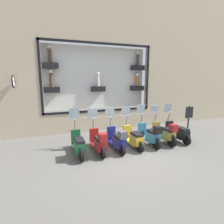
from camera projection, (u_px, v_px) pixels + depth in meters
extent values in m
plane|color=#66635E|center=(125.00, 153.00, 6.81)|extent=(120.00, 120.00, 0.00)
cube|color=tan|center=(99.00, 120.00, 10.03)|extent=(0.40, 6.05, 1.07)
cube|color=tan|center=(98.00, 8.00, 8.94)|extent=(0.40, 6.05, 3.39)
cube|color=black|center=(99.00, 43.00, 9.07)|extent=(0.04, 6.05, 0.12)
cube|color=black|center=(100.00, 111.00, 9.73)|extent=(0.04, 6.05, 0.12)
cube|color=black|center=(147.00, 78.00, 10.40)|extent=(0.04, 0.12, 3.69)
cube|color=black|center=(40.00, 78.00, 8.39)|extent=(0.04, 0.12, 3.69)
cube|color=silver|center=(97.00, 78.00, 9.91)|extent=(0.04, 5.81, 3.45)
cube|color=black|center=(138.00, 68.00, 10.43)|extent=(0.36, 0.77, 0.28)
cylinder|color=#47382D|center=(138.00, 60.00, 10.35)|extent=(0.18, 0.18, 0.63)
sphere|color=beige|center=(138.00, 52.00, 10.27)|extent=(0.23, 0.23, 0.23)
cube|color=black|center=(50.00, 66.00, 8.76)|extent=(0.36, 0.77, 0.28)
cylinder|color=#47382D|center=(50.00, 56.00, 8.67)|extent=(0.18, 0.18, 0.66)
sphere|color=beige|center=(49.00, 46.00, 8.59)|extent=(0.24, 0.24, 0.24)
cube|color=black|center=(137.00, 88.00, 10.66)|extent=(0.36, 0.77, 0.28)
cylinder|color=#B26B2D|center=(137.00, 81.00, 10.58)|extent=(0.16, 0.16, 0.57)
sphere|color=white|center=(137.00, 75.00, 10.51)|extent=(0.21, 0.21, 0.21)
cube|color=black|center=(98.00, 89.00, 9.82)|extent=(0.36, 0.77, 0.28)
cylinder|color=silver|center=(98.00, 81.00, 9.74)|extent=(0.16, 0.16, 0.59)
sphere|color=white|center=(98.00, 74.00, 9.67)|extent=(0.21, 0.21, 0.21)
cube|color=black|center=(52.00, 90.00, 8.98)|extent=(0.36, 0.77, 0.28)
cylinder|color=#47382D|center=(51.00, 80.00, 8.89)|extent=(0.19, 0.19, 0.68)
sphere|color=beige|center=(51.00, 71.00, 8.81)|extent=(0.25, 0.25, 0.25)
cylinder|color=black|center=(14.00, 82.00, 7.89)|extent=(0.35, 0.05, 0.05)
torus|color=black|center=(13.00, 82.00, 7.73)|extent=(0.59, 0.06, 0.59)
cylinder|color=white|center=(13.00, 82.00, 7.73)|extent=(0.48, 0.03, 0.48)
cylinder|color=black|center=(167.00, 132.00, 8.89)|extent=(0.45, 0.09, 0.45)
cylinder|color=black|center=(187.00, 140.00, 7.65)|extent=(0.45, 0.09, 0.45)
cube|color=black|center=(176.00, 136.00, 8.27)|extent=(1.02, 0.38, 0.06)
cube|color=black|center=(182.00, 134.00, 7.89)|extent=(0.61, 0.35, 0.36)
cube|color=black|center=(183.00, 129.00, 7.85)|extent=(0.58, 0.31, 0.10)
cube|color=black|center=(169.00, 127.00, 8.72)|extent=(0.12, 0.37, 0.56)
cylinder|color=gray|center=(169.00, 117.00, 8.69)|extent=(0.20, 0.06, 0.45)
cylinder|color=gray|center=(168.00, 112.00, 8.71)|extent=(0.04, 0.61, 0.04)
cube|color=silver|center=(168.00, 108.00, 8.71)|extent=(0.11, 0.42, 0.43)
cylinder|color=black|center=(155.00, 132.00, 8.58)|extent=(0.55, 0.09, 0.55)
cylinder|color=black|center=(172.00, 141.00, 7.42)|extent=(0.55, 0.09, 0.55)
cube|color=olive|center=(163.00, 137.00, 8.00)|extent=(1.02, 0.38, 0.06)
cube|color=olive|center=(168.00, 135.00, 7.62)|extent=(0.61, 0.35, 0.36)
cube|color=black|center=(168.00, 130.00, 7.58)|extent=(0.58, 0.31, 0.10)
cube|color=olive|center=(156.00, 127.00, 8.45)|extent=(0.12, 0.37, 0.56)
cylinder|color=gray|center=(156.00, 117.00, 8.42)|extent=(0.20, 0.06, 0.45)
cylinder|color=gray|center=(155.00, 112.00, 8.44)|extent=(0.04, 0.61, 0.04)
cube|color=silver|center=(155.00, 109.00, 8.45)|extent=(0.08, 0.42, 0.32)
cube|color=maroon|center=(173.00, 128.00, 7.26)|extent=(0.28, 0.28, 0.28)
cylinder|color=black|center=(141.00, 134.00, 8.33)|extent=(0.53, 0.09, 0.53)
cylinder|color=black|center=(156.00, 143.00, 7.15)|extent=(0.53, 0.09, 0.53)
cube|color=teal|center=(148.00, 139.00, 7.74)|extent=(1.02, 0.39, 0.06)
cube|color=teal|center=(153.00, 137.00, 7.36)|extent=(0.61, 0.35, 0.36)
cube|color=black|center=(153.00, 132.00, 7.32)|extent=(0.58, 0.31, 0.10)
cube|color=teal|center=(142.00, 129.00, 8.19)|extent=(0.12, 0.37, 0.56)
cylinder|color=gray|center=(142.00, 118.00, 8.16)|extent=(0.20, 0.06, 0.45)
cylinder|color=gray|center=(141.00, 113.00, 8.18)|extent=(0.04, 0.60, 0.04)
cube|color=silver|center=(141.00, 109.00, 8.18)|extent=(0.11, 0.42, 0.43)
cube|color=black|center=(158.00, 130.00, 6.99)|extent=(0.28, 0.28, 0.28)
cylinder|color=black|center=(126.00, 137.00, 8.10)|extent=(0.46, 0.09, 0.46)
cylinder|color=black|center=(140.00, 147.00, 6.87)|extent=(0.46, 0.09, 0.46)
cube|color=gold|center=(132.00, 142.00, 7.49)|extent=(1.02, 0.39, 0.06)
cube|color=gold|center=(137.00, 140.00, 7.10)|extent=(0.61, 0.35, 0.36)
cube|color=black|center=(137.00, 134.00, 7.06)|extent=(0.58, 0.31, 0.10)
cube|color=gold|center=(127.00, 131.00, 7.93)|extent=(0.12, 0.37, 0.56)
cylinder|color=gray|center=(127.00, 120.00, 7.90)|extent=(0.20, 0.06, 0.45)
cylinder|color=gray|center=(126.00, 115.00, 7.93)|extent=(0.04, 0.60, 0.04)
cube|color=silver|center=(126.00, 111.00, 7.93)|extent=(0.10, 0.42, 0.41)
cylinder|color=black|center=(110.00, 138.00, 7.83)|extent=(0.47, 0.09, 0.47)
cylinder|color=black|center=(122.00, 149.00, 6.61)|extent=(0.47, 0.09, 0.47)
cube|color=navy|center=(116.00, 144.00, 7.22)|extent=(1.02, 0.39, 0.06)
cube|color=navy|center=(119.00, 142.00, 6.84)|extent=(0.61, 0.35, 0.36)
cube|color=black|center=(119.00, 136.00, 6.80)|extent=(0.58, 0.31, 0.10)
cube|color=navy|center=(111.00, 133.00, 7.67)|extent=(0.12, 0.37, 0.56)
cylinder|color=gray|center=(111.00, 122.00, 7.64)|extent=(0.20, 0.06, 0.45)
cylinder|color=gray|center=(110.00, 116.00, 7.67)|extent=(0.04, 0.61, 0.04)
cube|color=silver|center=(110.00, 112.00, 7.66)|extent=(0.10, 0.42, 0.40)
cube|color=#4C4C51|center=(123.00, 135.00, 6.46)|extent=(0.28, 0.28, 0.28)
cylinder|color=black|center=(93.00, 141.00, 7.58)|extent=(0.46, 0.09, 0.46)
cylinder|color=black|center=(103.00, 152.00, 6.34)|extent=(0.46, 0.09, 0.46)
cube|color=maroon|center=(98.00, 146.00, 6.96)|extent=(1.02, 0.38, 0.06)
cube|color=maroon|center=(100.00, 145.00, 6.58)|extent=(0.61, 0.35, 0.36)
cube|color=black|center=(100.00, 139.00, 6.54)|extent=(0.58, 0.31, 0.10)
cube|color=maroon|center=(94.00, 135.00, 7.41)|extent=(0.12, 0.37, 0.56)
cylinder|color=gray|center=(93.00, 123.00, 7.38)|extent=(0.20, 0.06, 0.45)
cylinder|color=gray|center=(93.00, 118.00, 7.40)|extent=(0.04, 0.60, 0.04)
cube|color=silver|center=(93.00, 113.00, 7.40)|extent=(0.11, 0.42, 0.43)
cube|color=maroon|center=(103.00, 137.00, 6.19)|extent=(0.28, 0.28, 0.28)
cylinder|color=black|center=(76.00, 142.00, 7.28)|extent=(0.52, 0.09, 0.52)
cylinder|color=black|center=(81.00, 154.00, 6.10)|extent=(0.52, 0.09, 0.52)
cube|color=#19512D|center=(78.00, 148.00, 6.69)|extent=(1.02, 0.38, 0.06)
cube|color=#19512D|center=(80.00, 146.00, 6.31)|extent=(0.61, 0.35, 0.36)
cube|color=black|center=(79.00, 140.00, 6.27)|extent=(0.58, 0.31, 0.10)
cube|color=#19512D|center=(76.00, 136.00, 7.14)|extent=(0.12, 0.37, 0.56)
cylinder|color=gray|center=(75.00, 124.00, 7.11)|extent=(0.20, 0.06, 0.45)
cylinder|color=gray|center=(75.00, 119.00, 7.14)|extent=(0.04, 0.61, 0.04)
cube|color=silver|center=(74.00, 113.00, 7.13)|extent=(0.11, 0.42, 0.44)
cylinder|color=#232326|center=(187.00, 136.00, 8.86)|extent=(0.36, 0.36, 0.02)
cylinder|color=#232326|center=(188.00, 121.00, 8.72)|extent=(0.07, 0.07, 1.56)
cube|color=black|center=(189.00, 112.00, 8.62)|extent=(0.03, 0.45, 0.55)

